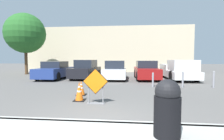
{
  "coord_description": "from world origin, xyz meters",
  "views": [
    {
      "loc": [
        0.9,
        -4.26,
        1.7
      ],
      "look_at": [
        -0.29,
        7.44,
        0.96
      ],
      "focal_mm": 28.0,
      "sensor_mm": 36.0,
      "label": 1
    }
  ],
  "objects_px": {
    "traffic_cone_second": "(81,88)",
    "trash_bin": "(167,108)",
    "parked_car_third": "(115,71)",
    "pickup_truck": "(179,71)",
    "bollard_second": "(183,79)",
    "parked_car_nearest": "(55,71)",
    "traffic_cone_nearest": "(79,91)",
    "bollard_third": "(214,79)",
    "bollard_nearest": "(153,79)",
    "parked_car_fourth": "(146,71)",
    "parked_car_second": "(86,70)",
    "road_closed_sign": "(96,85)"
  },
  "relations": [
    {
      "from": "parked_car_third",
      "to": "bollard_nearest",
      "type": "xyz_separation_m",
      "value": [
        2.63,
        -3.86,
        -0.25
      ]
    },
    {
      "from": "parked_car_third",
      "to": "parked_car_nearest",
      "type": "bearing_deg",
      "value": 0.17
    },
    {
      "from": "road_closed_sign",
      "to": "parked_car_third",
      "type": "distance_m",
      "value": 8.17
    },
    {
      "from": "parked_car_nearest",
      "to": "parked_car_second",
      "type": "distance_m",
      "value": 2.64
    },
    {
      "from": "trash_bin",
      "to": "parked_car_third",
      "type": "bearing_deg",
      "value": 100.1
    },
    {
      "from": "traffic_cone_second",
      "to": "trash_bin",
      "type": "relative_size",
      "value": 0.59
    },
    {
      "from": "parked_car_second",
      "to": "bollard_third",
      "type": "xyz_separation_m",
      "value": [
        8.73,
        -4.18,
        -0.22
      ]
    },
    {
      "from": "traffic_cone_second",
      "to": "bollard_third",
      "type": "distance_m",
      "value": 7.69
    },
    {
      "from": "parked_car_third",
      "to": "bollard_third",
      "type": "bearing_deg",
      "value": 146.4
    },
    {
      "from": "trash_bin",
      "to": "bollard_nearest",
      "type": "xyz_separation_m",
      "value": [
        0.65,
        7.21,
        -0.26
      ]
    },
    {
      "from": "traffic_cone_nearest",
      "to": "traffic_cone_second",
      "type": "xyz_separation_m",
      "value": [
        -0.23,
        1.1,
        -0.05
      ]
    },
    {
      "from": "road_closed_sign",
      "to": "bollard_nearest",
      "type": "height_order",
      "value": "road_closed_sign"
    },
    {
      "from": "trash_bin",
      "to": "bollard_nearest",
      "type": "distance_m",
      "value": 7.25
    },
    {
      "from": "parked_car_third",
      "to": "road_closed_sign",
      "type": "bearing_deg",
      "value": 88.22
    },
    {
      "from": "road_closed_sign",
      "to": "bollard_nearest",
      "type": "bearing_deg",
      "value": 58.08
    },
    {
      "from": "traffic_cone_nearest",
      "to": "bollard_third",
      "type": "height_order",
      "value": "bollard_third"
    },
    {
      "from": "parked_car_nearest",
      "to": "bollard_third",
      "type": "distance_m",
      "value": 11.93
    },
    {
      "from": "traffic_cone_nearest",
      "to": "bollard_nearest",
      "type": "xyz_separation_m",
      "value": [
        3.44,
        3.87,
        0.09
      ]
    },
    {
      "from": "bollard_third",
      "to": "pickup_truck",
      "type": "bearing_deg",
      "value": 102.93
    },
    {
      "from": "traffic_cone_second",
      "to": "pickup_truck",
      "type": "bearing_deg",
      "value": 47.07
    },
    {
      "from": "parked_car_second",
      "to": "parked_car_third",
      "type": "distance_m",
      "value": 2.62
    },
    {
      "from": "parked_car_fourth",
      "to": "pickup_truck",
      "type": "relative_size",
      "value": 0.85
    },
    {
      "from": "parked_car_nearest",
      "to": "trash_bin",
      "type": "xyz_separation_m",
      "value": [
        7.18,
        -10.93,
        0.03
      ]
    },
    {
      "from": "parked_car_fourth",
      "to": "trash_bin",
      "type": "bearing_deg",
      "value": 84.98
    },
    {
      "from": "traffic_cone_second",
      "to": "bollard_second",
      "type": "xyz_separation_m",
      "value": [
        5.42,
        2.77,
        0.2
      ]
    },
    {
      "from": "parked_car_second",
      "to": "pickup_truck",
      "type": "relative_size",
      "value": 0.82
    },
    {
      "from": "pickup_truck",
      "to": "bollard_second",
      "type": "distance_m",
      "value": 4.06
    },
    {
      "from": "traffic_cone_second",
      "to": "parked_car_third",
      "type": "relative_size",
      "value": 0.16
    },
    {
      "from": "traffic_cone_second",
      "to": "bollard_nearest",
      "type": "distance_m",
      "value": 4.6
    },
    {
      "from": "bollard_nearest",
      "to": "bollard_third",
      "type": "xyz_separation_m",
      "value": [
        3.5,
        0.0,
        0.05
      ]
    },
    {
      "from": "parked_car_third",
      "to": "trash_bin",
      "type": "bearing_deg",
      "value": 98.71
    },
    {
      "from": "trash_bin",
      "to": "road_closed_sign",
      "type": "bearing_deg",
      "value": 124.93
    },
    {
      "from": "parked_car_third",
      "to": "trash_bin",
      "type": "xyz_separation_m",
      "value": [
        1.97,
        -11.07,
        0.01
      ]
    },
    {
      "from": "parked_car_nearest",
      "to": "parked_car_second",
      "type": "xyz_separation_m",
      "value": [
        2.6,
        0.46,
        0.04
      ]
    },
    {
      "from": "parked_car_second",
      "to": "trash_bin",
      "type": "distance_m",
      "value": 12.27
    },
    {
      "from": "pickup_truck",
      "to": "parked_car_nearest",
      "type": "bearing_deg",
      "value": -0.97
    },
    {
      "from": "traffic_cone_nearest",
      "to": "parked_car_fourth",
      "type": "xyz_separation_m",
      "value": [
        3.42,
        8.03,
        0.34
      ]
    },
    {
      "from": "traffic_cone_second",
      "to": "pickup_truck",
      "type": "distance_m",
      "value": 9.21
    },
    {
      "from": "pickup_truck",
      "to": "bollard_second",
      "type": "height_order",
      "value": "pickup_truck"
    },
    {
      "from": "parked_car_fourth",
      "to": "parked_car_third",
      "type": "bearing_deg",
      "value": 4.68
    },
    {
      "from": "parked_car_third",
      "to": "pickup_truck",
      "type": "distance_m",
      "value": 5.22
    },
    {
      "from": "parked_car_nearest",
      "to": "pickup_truck",
      "type": "bearing_deg",
      "value": -179.03
    },
    {
      "from": "parked_car_nearest",
      "to": "parked_car_fourth",
      "type": "xyz_separation_m",
      "value": [
        7.81,
        0.44,
        0.02
      ]
    },
    {
      "from": "parked_car_second",
      "to": "parked_car_fourth",
      "type": "distance_m",
      "value": 5.2
    },
    {
      "from": "parked_car_third",
      "to": "bollard_third",
      "type": "height_order",
      "value": "parked_car_third"
    },
    {
      "from": "road_closed_sign",
      "to": "traffic_cone_second",
      "type": "xyz_separation_m",
      "value": [
        -0.99,
        1.53,
        -0.4
      ]
    },
    {
      "from": "parked_car_fourth",
      "to": "bollard_nearest",
      "type": "height_order",
      "value": "parked_car_fourth"
    },
    {
      "from": "parked_car_second",
      "to": "trash_bin",
      "type": "height_order",
      "value": "parked_car_second"
    },
    {
      "from": "parked_car_fourth",
      "to": "road_closed_sign",
      "type": "bearing_deg",
      "value": 70.72
    },
    {
      "from": "parked_car_fourth",
      "to": "trash_bin",
      "type": "height_order",
      "value": "parked_car_fourth"
    }
  ]
}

